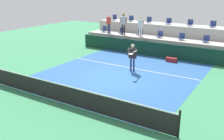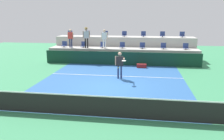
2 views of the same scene
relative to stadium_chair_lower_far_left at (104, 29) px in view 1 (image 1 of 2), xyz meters
The scene contains 25 objects.
ground_plane 9.11m from the stadium_chair_lower_far_left, 53.57° to the right, with size 40.00×40.00×0.00m, color #388456.
court_inner_paint 8.34m from the stadium_chair_lower_far_left, 49.42° to the right, with size 9.00×10.00×0.01m, color #285693.
court_service_line 7.35m from the stadium_chair_lower_far_left, 42.16° to the right, with size 9.00×0.06×0.00m, color white.
tennis_net 12.48m from the stadium_chair_lower_far_left, 64.58° to the right, with size 10.48×0.08×1.07m.
sponsor_backboard 5.56m from the stadium_chair_lower_far_left, 13.01° to the right, with size 13.00×0.16×1.10m, color #0F3323.
seating_tier_lower 5.40m from the stadium_chair_lower_far_left, ahead, with size 13.00×1.80×1.25m, color #ADAAA3.
seating_tier_upper 5.67m from the stadium_chair_lower_far_left, 19.27° to the left, with size 13.00×1.80×2.10m, color #ADAAA3.
stadium_chair_lower_far_left is the anchor object (origin of this frame).
stadium_chair_lower_left 1.81m from the stadium_chair_lower_far_left, ahead, with size 0.44×0.40×0.52m.
stadium_chair_lower_mid_left 3.57m from the stadium_chair_lower_far_left, ahead, with size 0.44×0.40×0.52m.
stadium_chair_lower_center 5.32m from the stadium_chair_lower_far_left, ahead, with size 0.44×0.40×0.52m.
stadium_chair_lower_mid_right 7.07m from the stadium_chair_lower_far_left, ahead, with size 0.44×0.40×0.52m.
stadium_chair_lower_right 8.86m from the stadium_chair_lower_far_left, ahead, with size 0.44×0.40×0.52m.
stadium_chair_upper_far_left 1.99m from the stadium_chair_lower_far_left, 91.24° to the left, with size 0.44×0.40×0.52m.
stadium_chair_upper_left 2.64m from the stadium_chair_lower_far_left, 46.01° to the left, with size 0.44×0.40×0.52m.
stadium_chair_upper_mid_left 4.04m from the stadium_chair_lower_far_left, 27.09° to the left, with size 0.44×0.40×0.52m.
stadium_chair_upper_center 5.68m from the stadium_chair_lower_far_left, 18.68° to the left, with size 0.44×0.40×0.52m.
stadium_chair_upper_mid_right 7.40m from the stadium_chair_lower_far_left, 14.18° to the left, with size 0.44×0.40×0.52m.
stadium_chair_upper_right 9.10m from the stadium_chair_lower_far_left, 11.46° to the left, with size 0.44×0.40×0.52m.
tennis_player 7.89m from the stadium_chair_lower_far_left, 43.63° to the right, with size 0.80×1.20×1.75m.
spectator_leaning_on_rail 1.14m from the stadium_chair_lower_far_left, 26.88° to the right, with size 0.58×0.26×1.63m.
spectator_with_hat 2.40m from the stadium_chair_lower_far_left, ahead, with size 0.61×0.50×1.81m.
spectator_in_white 3.89m from the stadium_chair_lower_far_left, ahead, with size 0.58×0.24×1.64m.
tennis_ball 8.22m from the stadium_chair_lower_far_left, 46.43° to the right, with size 0.07×0.07×0.07m.
equipment_bag 7.47m from the stadium_chair_lower_far_left, 15.99° to the right, with size 0.76×0.28×0.30m, color maroon.
Camera 1 is at (7.35, -11.85, 5.03)m, focal length 40.89 mm.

